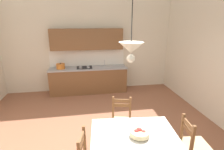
% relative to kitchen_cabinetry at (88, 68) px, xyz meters
% --- Properties ---
extents(ground_plane, '(6.43, 7.07, 0.10)m').
position_rel_kitchen_cabinetry_xyz_m(ground_plane, '(0.08, -2.96, -0.91)').
color(ground_plane, '#935B42').
extents(wall_back, '(6.43, 0.12, 4.13)m').
position_rel_kitchen_cabinetry_xyz_m(wall_back, '(0.08, 0.33, 1.21)').
color(wall_back, silver).
rests_on(wall_back, ground_plane).
extents(kitchen_cabinetry, '(2.65, 0.63, 2.20)m').
position_rel_kitchen_cabinetry_xyz_m(kitchen_cabinetry, '(0.00, 0.00, 0.00)').
color(kitchen_cabinetry, brown).
rests_on(kitchen_cabinetry, ground_plane).
extents(dining_table, '(1.42, 1.13, 0.75)m').
position_rel_kitchen_cabinetry_xyz_m(dining_table, '(0.56, -3.76, -0.23)').
color(dining_table, brown).
rests_on(dining_table, ground_plane).
extents(dining_chair_window_side, '(0.46, 0.46, 0.93)m').
position_rel_kitchen_cabinetry_xyz_m(dining_chair_window_side, '(1.60, -3.77, -0.41)').
color(dining_chair_window_side, '#D1BC89').
rests_on(dining_chair_window_side, ground_plane).
extents(dining_chair_kitchen_side, '(0.51, 0.51, 0.93)m').
position_rel_kitchen_cabinetry_xyz_m(dining_chair_kitchen_side, '(0.56, -2.85, -0.41)').
color(dining_chair_kitchen_side, '#D1BC89').
rests_on(dining_chair_kitchen_side, ground_plane).
extents(fruit_bowl, '(0.30, 0.30, 0.12)m').
position_rel_kitchen_cabinetry_xyz_m(fruit_bowl, '(0.63, -3.80, -0.04)').
color(fruit_bowl, beige).
rests_on(fruit_bowl, dining_table).
extents(pendant_lamp, '(0.32, 0.32, 0.80)m').
position_rel_kitchen_cabinetry_xyz_m(pendant_lamp, '(0.44, -3.83, 1.25)').
color(pendant_lamp, black).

